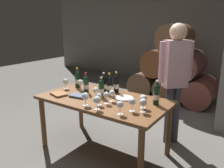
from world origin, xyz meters
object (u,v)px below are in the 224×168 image
at_px(wine_bottle_0, 109,85).
at_px(wine_glass_11, 106,95).
at_px(wine_glass_3, 96,91).
at_px(serving_plate, 124,98).
at_px(wine_glass_9, 143,99).
at_px(wine_glass_4, 112,93).
at_px(wine_glass_0, 132,102).
at_px(wine_glass_1, 97,100).
at_px(tasting_notebook, 59,94).
at_px(wine_bottle_2, 104,84).
at_px(wine_bottle_1, 156,94).
at_px(wine_bottle_3, 116,84).
at_px(wine_glass_6, 66,82).
at_px(dining_table, 103,105).
at_px(wine_glass_10, 85,97).
at_px(wine_glass_2, 99,97).
at_px(wine_glass_7, 81,83).
at_px(wine_bottle_5, 101,88).
at_px(wine_glass_5, 120,105).
at_px(wine_bottle_4, 86,84).
at_px(leather_ledger, 79,96).
at_px(sommelier_presenting, 175,73).
at_px(wine_glass_8, 143,103).
at_px(wine_bottle_6, 77,79).

bearing_deg(wine_bottle_0, wine_glass_11, -59.50).
bearing_deg(wine_bottle_0, wine_glass_3, -95.93).
bearing_deg(serving_plate, wine_glass_9, -24.94).
bearing_deg(wine_glass_4, wine_glass_0, -21.38).
relative_size(wine_glass_1, wine_glass_4, 1.07).
distance_m(wine_glass_3, tasting_notebook, 0.55).
bearing_deg(wine_bottle_2, serving_plate, -9.09).
height_order(wine_bottle_1, wine_bottle_3, wine_bottle_1).
bearing_deg(wine_glass_0, serving_plate, 133.13).
xyz_separation_m(wine_glass_6, serving_plate, (0.95, 0.11, -0.10)).
xyz_separation_m(wine_glass_11, serving_plate, (0.07, 0.29, -0.10)).
height_order(dining_table, wine_glass_10, wine_glass_10).
distance_m(wine_bottle_0, wine_glass_10, 0.53).
xyz_separation_m(wine_glass_9, serving_plate, (-0.36, 0.17, -0.11)).
relative_size(wine_bottle_0, wine_glass_6, 1.91).
height_order(wine_glass_4, wine_glass_11, wine_glass_11).
bearing_deg(wine_glass_2, wine_glass_7, 150.35).
bearing_deg(wine_glass_6, wine_glass_2, -17.91).
bearing_deg(dining_table, wine_bottle_5, 148.80).
xyz_separation_m(wine_bottle_1, wine_glass_5, (-0.19, -0.51, -0.02)).
bearing_deg(wine_bottle_3, wine_bottle_0, -115.71).
bearing_deg(wine_glass_6, wine_glass_5, -16.97).
height_order(wine_bottle_2, wine_bottle_4, wine_bottle_2).
distance_m(wine_glass_4, wine_glass_6, 0.89).
bearing_deg(wine_glass_7, wine_glass_11, -21.43).
bearing_deg(wine_glass_11, wine_glass_9, 16.22).
xyz_separation_m(wine_glass_2, wine_glass_4, (0.05, 0.20, -0.00)).
bearing_deg(wine_glass_9, wine_glass_2, -155.70).
bearing_deg(wine_glass_1, tasting_notebook, 171.04).
relative_size(wine_glass_7, leather_ledger, 0.72).
distance_m(wine_glass_4, sommelier_presenting, 0.95).
relative_size(wine_glass_8, tasting_notebook, 0.72).
relative_size(wine_glass_0, wine_glass_5, 1.04).
relative_size(wine_bottle_3, sommelier_presenting, 0.18).
bearing_deg(dining_table, wine_glass_0, -18.40).
distance_m(dining_table, wine_glass_4, 0.25).
relative_size(wine_glass_7, wine_glass_9, 0.97).
bearing_deg(sommelier_presenting, leather_ledger, -138.10).
height_order(wine_bottle_4, tasting_notebook, wine_bottle_4).
relative_size(wine_bottle_2, wine_glass_0, 1.85).
relative_size(wine_glass_4, wine_glass_9, 0.92).
bearing_deg(wine_glass_1, wine_glass_5, 6.27).
distance_m(wine_bottle_0, wine_glass_8, 0.76).
distance_m(wine_bottle_2, wine_glass_10, 0.56).
xyz_separation_m(wine_bottle_0, wine_bottle_3, (0.05, 0.11, 0.00)).
bearing_deg(wine_glass_5, wine_glass_0, 67.18).
xyz_separation_m(wine_bottle_2, wine_bottle_6, (-0.48, -0.02, 0.01)).
relative_size(wine_bottle_1, serving_plate, 1.26).
xyz_separation_m(wine_glass_4, wine_glass_5, (0.31, -0.30, 0.00)).
bearing_deg(dining_table, wine_glass_7, 167.10).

